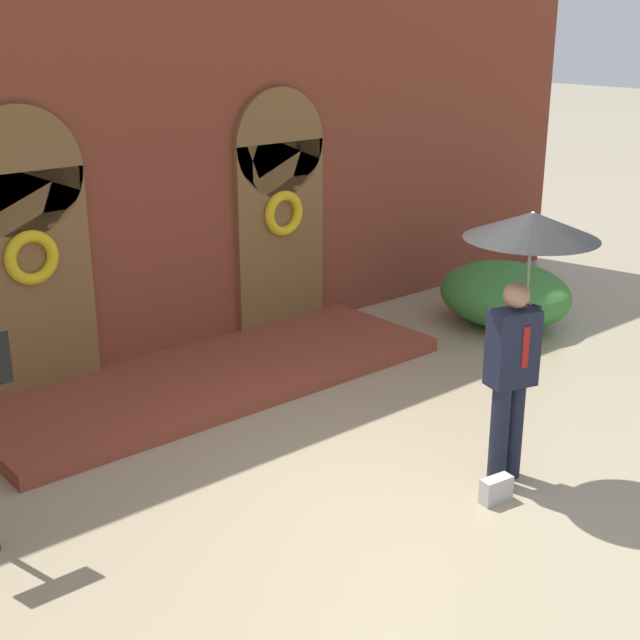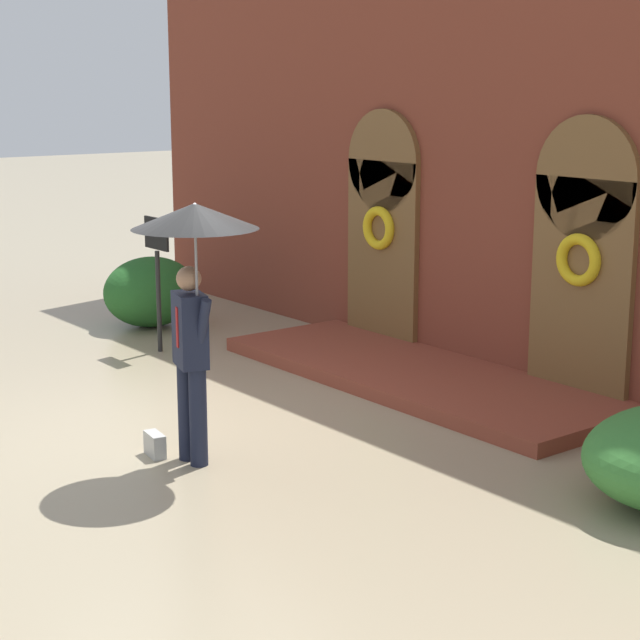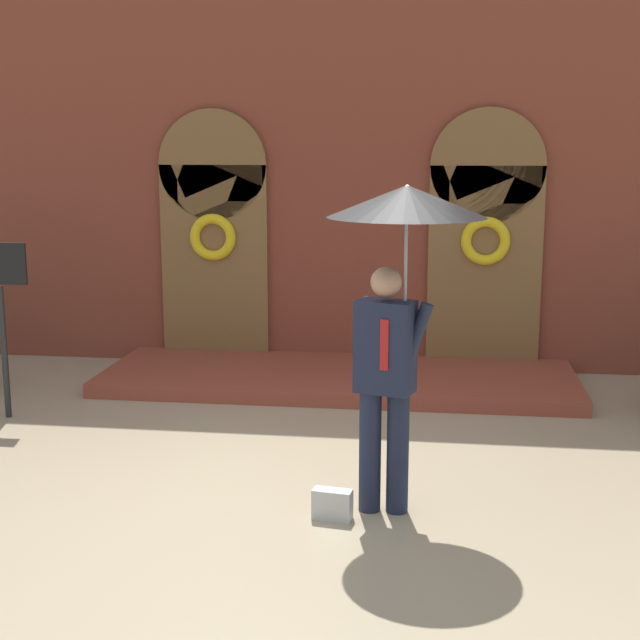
{
  "view_description": "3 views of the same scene",
  "coord_description": "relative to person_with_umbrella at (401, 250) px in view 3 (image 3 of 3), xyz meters",
  "views": [
    {
      "loc": [
        -4.98,
        -4.57,
        3.86
      ],
      "look_at": [
        0.09,
        1.38,
        1.16
      ],
      "focal_mm": 50.0,
      "sensor_mm": 36.0,
      "label": 1
    },
    {
      "loc": [
        8.68,
        -5.05,
        3.35
      ],
      "look_at": [
        0.63,
        1.18,
        1.1
      ],
      "focal_mm": 60.0,
      "sensor_mm": 36.0,
      "label": 2
    },
    {
      "loc": [
        1.08,
        -6.47,
        2.62
      ],
      "look_at": [
        0.03,
        1.32,
        1.08
      ],
      "focal_mm": 50.0,
      "sensor_mm": 36.0,
      "label": 3
    }
  ],
  "objects": [
    {
      "name": "ground_plane",
      "position": [
        -0.82,
        0.35,
        -1.91
      ],
      "size": [
        80.0,
        80.0,
        0.0
      ],
      "primitive_type": "plane",
      "color": "tan"
    },
    {
      "name": "building_facade",
      "position": [
        -0.82,
        4.5,
        0.77
      ],
      "size": [
        14.0,
        2.3,
        5.6
      ],
      "color": "brown",
      "rests_on": "ground"
    },
    {
      "name": "person_with_umbrella",
      "position": [
        0.0,
        0.0,
        0.0
      ],
      "size": [
        1.1,
        1.1,
        2.36
      ],
      "color": "#191E33",
      "rests_on": "ground"
    },
    {
      "name": "handbag",
      "position": [
        -0.45,
        -0.2,
        -1.8
      ],
      "size": [
        0.29,
        0.16,
        0.22
      ],
      "primitive_type": "cube",
      "rotation": [
        0.0,
        0.0,
        -0.14
      ],
      "color": "#B7B7B2",
      "rests_on": "ground"
    },
    {
      "name": "sign_post",
      "position": [
        -3.9,
        1.8,
        -0.75
      ],
      "size": [
        0.56,
        0.06,
        1.72
      ],
      "color": "black",
      "rests_on": "ground"
    }
  ]
}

